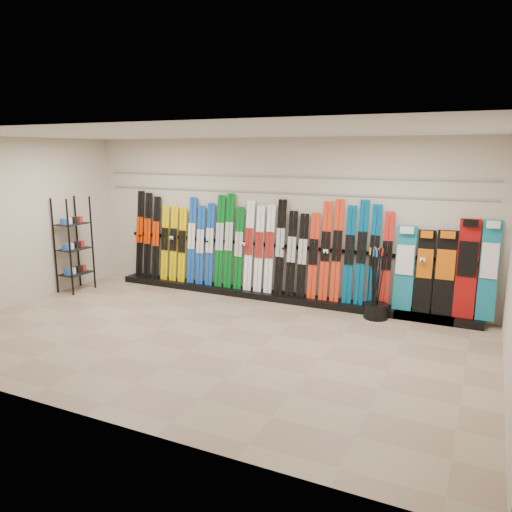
% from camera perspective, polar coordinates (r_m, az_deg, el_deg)
% --- Properties ---
extents(floor, '(8.00, 8.00, 0.00)m').
position_cam_1_polar(floor, '(7.62, -5.51, -9.31)').
color(floor, gray).
rests_on(floor, ground).
extents(back_wall, '(8.00, 0.00, 8.00)m').
position_cam_1_polar(back_wall, '(9.42, 2.12, 4.25)').
color(back_wall, beige).
rests_on(back_wall, floor).
extents(left_wall, '(0.00, 5.00, 5.00)m').
position_cam_1_polar(left_wall, '(9.88, -26.10, 3.40)').
color(left_wall, beige).
rests_on(left_wall, floor).
extents(ceiling, '(8.00, 8.00, 0.00)m').
position_cam_1_polar(ceiling, '(7.12, -6.00, 13.84)').
color(ceiling, silver).
rests_on(ceiling, back_wall).
extents(ski_rack_base, '(8.00, 0.40, 0.12)m').
position_cam_1_polar(ski_rack_base, '(9.44, 2.79, -4.69)').
color(ski_rack_base, black).
rests_on(ski_rack_base, floor).
extents(skis, '(5.37, 0.24, 1.83)m').
position_cam_1_polar(skis, '(9.54, -0.73, 1.08)').
color(skis, black).
rests_on(skis, ski_rack_base).
extents(snowboards, '(1.58, 0.24, 1.59)m').
position_cam_1_polar(snowboards, '(8.67, 20.92, -1.53)').
color(snowboards, '#14728C').
rests_on(snowboards, ski_rack_base).
extents(accessory_rack, '(0.40, 0.60, 1.88)m').
position_cam_1_polar(accessory_rack, '(10.53, -20.11, 1.24)').
color(accessory_rack, black).
rests_on(accessory_rack, floor).
extents(pole_bin, '(0.41, 0.41, 0.25)m').
position_cam_1_polar(pole_bin, '(8.65, 13.54, -6.13)').
color(pole_bin, black).
rests_on(pole_bin, floor).
extents(ski_poles, '(0.28, 0.30, 1.18)m').
position_cam_1_polar(ski_poles, '(8.49, 13.43, -3.04)').
color(ski_poles, black).
rests_on(ski_poles, pole_bin).
extents(slatwall_rail_0, '(7.60, 0.02, 0.03)m').
position_cam_1_polar(slatwall_rail_0, '(9.35, 2.10, 7.28)').
color(slatwall_rail_0, gray).
rests_on(slatwall_rail_0, back_wall).
extents(slatwall_rail_1, '(7.60, 0.02, 0.03)m').
position_cam_1_polar(slatwall_rail_1, '(9.33, 2.11, 9.11)').
color(slatwall_rail_1, gray).
rests_on(slatwall_rail_1, back_wall).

